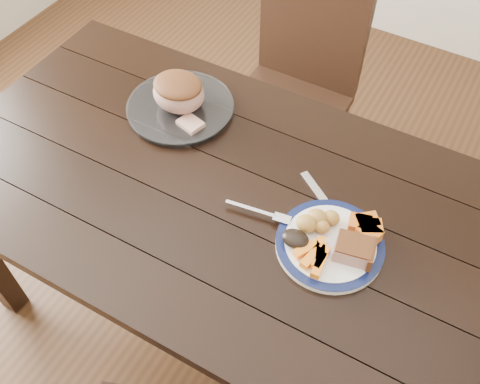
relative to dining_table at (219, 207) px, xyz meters
The scene contains 15 objects.
ground 0.66m from the dining_table, ahead, with size 4.00×4.00×0.00m, color #472B16.
dining_table is the anchor object (origin of this frame).
chair_far 0.76m from the dining_table, 98.60° to the left, with size 0.43×0.44×0.93m.
dinner_plate 0.36m from the dining_table, ahead, with size 0.27×0.27×0.02m, color white.
plate_rim 0.36m from the dining_table, ahead, with size 0.27×0.27×0.02m, color #0B133A.
serving_platter 0.34m from the dining_table, 142.50° to the left, with size 0.32×0.32×0.02m, color white.
pork_slice 0.43m from the dining_table, ahead, with size 0.09×0.07×0.04m, color tan.
roasted_potatoes 0.32m from the dining_table, ahead, with size 0.09×0.09×0.04m.
carrot_batons 0.36m from the dining_table, 14.46° to the right, with size 0.09×0.11×0.02m.
pumpkin_wedges 0.43m from the dining_table, ahead, with size 0.10×0.09×0.04m.
dark_mushroom 0.30m from the dining_table, 14.45° to the right, with size 0.07×0.05×0.03m, color black.
fork 0.19m from the dining_table, 10.69° to the right, with size 0.18×0.05×0.00m.
roast_joint 0.37m from the dining_table, 142.50° to the left, with size 0.16×0.14×0.11m, color tan.
cut_slice 0.26m from the dining_table, 142.01° to the left, with size 0.07×0.06×0.02m, color tan.
carving_knife 0.38m from the dining_table, ahead, with size 0.28×0.20×0.01m.
Camera 1 is at (0.51, -0.76, 1.89)m, focal length 40.00 mm.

